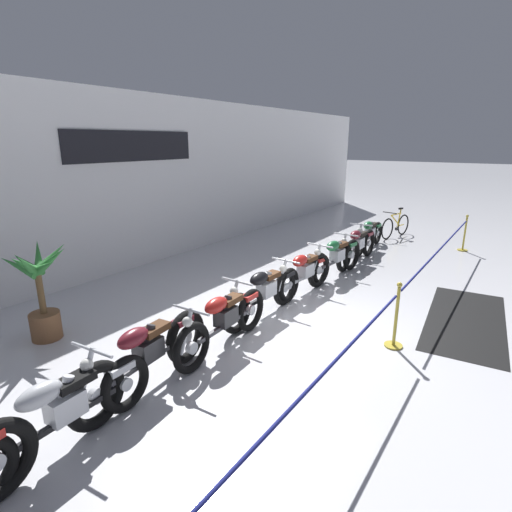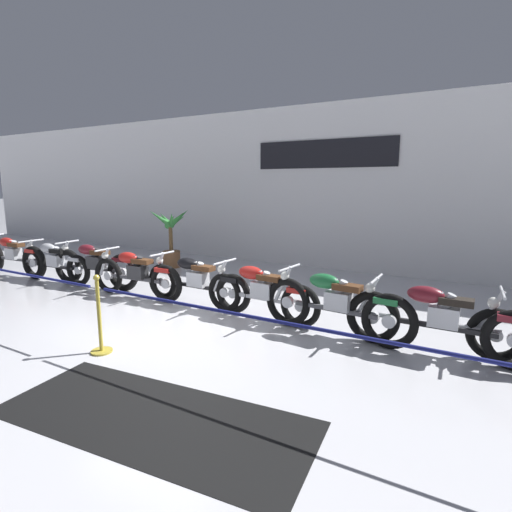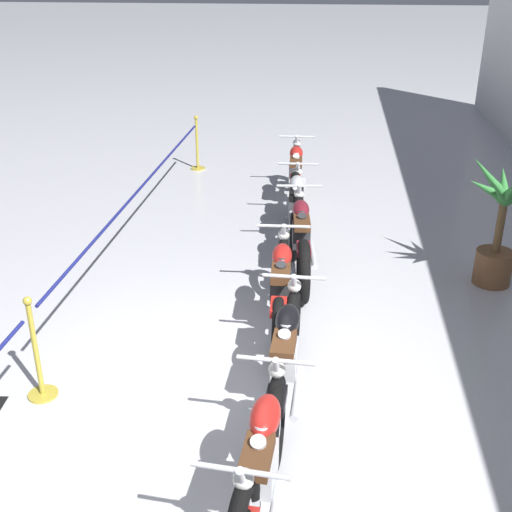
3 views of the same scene
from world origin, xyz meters
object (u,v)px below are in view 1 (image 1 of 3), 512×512
(stanchion_mid_right, at_px, (464,239))
(motorcycle_green_6, at_px, (336,258))
(motorcycle_red_3, at_px, (223,321))
(floor_banner, at_px, (466,320))
(motorcycle_silver_1, at_px, (61,414))
(bicycle, at_px, (396,226))
(motorcycle_green_8, at_px, (369,235))
(motorcycle_black_4, at_px, (264,292))
(potted_palm_left_of_row, at_px, (40,290))
(motorcycle_red_5, at_px, (304,273))
(stanchion_mid_left, at_px, (395,325))
(motorcycle_maroon_7, at_px, (357,246))
(motorcycle_maroon_2, at_px, (146,357))
(stanchion_far_left, at_px, (355,348))

(stanchion_mid_right, bearing_deg, motorcycle_green_6, 154.54)
(motorcycle_red_3, bearing_deg, floor_banner, -42.01)
(motorcycle_silver_1, relative_size, stanchion_mid_right, 2.14)
(motorcycle_red_3, distance_m, floor_banner, 4.37)
(motorcycle_green_6, xyz_separation_m, bicycle, (4.97, 0.05, -0.10))
(motorcycle_green_8, relative_size, stanchion_mid_right, 2.24)
(motorcycle_black_4, xyz_separation_m, motorcycle_green_8, (5.54, 0.02, -0.00))
(potted_palm_left_of_row, height_order, stanchion_mid_right, potted_palm_left_of_row)
(motorcycle_black_4, height_order, motorcycle_red_5, motorcycle_black_4)
(motorcycle_black_4, relative_size, motorcycle_green_8, 0.99)
(motorcycle_green_6, bearing_deg, floor_banner, -105.79)
(motorcycle_red_3, bearing_deg, motorcycle_black_4, 6.42)
(motorcycle_red_3, relative_size, potted_palm_left_of_row, 1.38)
(motorcycle_black_4, height_order, stanchion_mid_left, stanchion_mid_left)
(motorcycle_maroon_7, bearing_deg, potted_palm_left_of_row, 158.85)
(motorcycle_red_3, relative_size, floor_banner, 0.71)
(motorcycle_green_6, bearing_deg, motorcycle_maroon_2, 178.06)
(motorcycle_green_8, relative_size, stanchion_mid_left, 2.24)
(motorcycle_silver_1, height_order, motorcycle_black_4, motorcycle_black_4)
(motorcycle_maroon_7, bearing_deg, motorcycle_red_5, 177.53)
(stanchion_mid_left, bearing_deg, motorcycle_black_4, 95.02)
(floor_banner, bearing_deg, bicycle, 21.50)
(motorcycle_red_5, distance_m, potted_palm_left_of_row, 4.80)
(motorcycle_black_4, xyz_separation_m, floor_banner, (1.88, -3.06, -0.45))
(motorcycle_red_5, bearing_deg, motorcycle_silver_1, -179.14)
(motorcycle_green_6, distance_m, floor_banner, 3.01)
(motorcycle_silver_1, bearing_deg, motorcycle_black_4, 2.10)
(motorcycle_maroon_2, height_order, motorcycle_green_8, motorcycle_maroon_2)
(motorcycle_maroon_2, relative_size, bicycle, 1.40)
(motorcycle_silver_1, height_order, potted_palm_left_of_row, potted_palm_left_of_row)
(motorcycle_maroon_7, xyz_separation_m, floor_banner, (-2.19, -2.88, -0.47))
(motorcycle_silver_1, distance_m, bicycle, 11.57)
(motorcycle_black_4, distance_m, floor_banner, 3.62)
(motorcycle_red_3, bearing_deg, stanchion_far_left, -95.46)
(motorcycle_green_8, relative_size, floor_banner, 0.75)
(potted_palm_left_of_row, distance_m, stanchion_far_left, 4.85)
(motorcycle_red_5, relative_size, stanchion_far_left, 0.15)
(motorcycle_red_3, height_order, motorcycle_green_6, motorcycle_green_6)
(motorcycle_red_5, xyz_separation_m, motorcycle_maroon_7, (2.69, -0.12, 0.01))
(motorcycle_maroon_7, distance_m, bicycle, 3.59)
(motorcycle_maroon_7, xyz_separation_m, motorcycle_green_8, (1.48, 0.20, -0.02))
(motorcycle_maroon_2, bearing_deg, motorcycle_green_8, 0.24)
(motorcycle_green_8, xyz_separation_m, bicycle, (2.11, -0.16, -0.08))
(stanchion_far_left, bearing_deg, motorcycle_red_5, 36.99)
(motorcycle_maroon_2, xyz_separation_m, motorcycle_black_4, (2.72, 0.01, -0.02))
(motorcycle_red_5, height_order, potted_palm_left_of_row, potted_palm_left_of_row)
(motorcycle_silver_1, bearing_deg, motorcycle_maroon_7, -0.26)
(motorcycle_maroon_2, bearing_deg, stanchion_mid_right, -13.01)
(motorcycle_green_8, distance_m, bicycle, 2.12)
(potted_palm_left_of_row, bearing_deg, motorcycle_maroon_2, -90.44)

